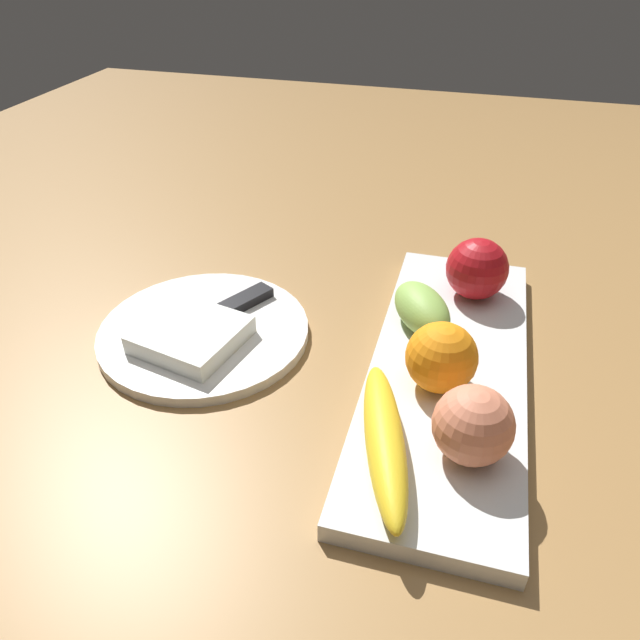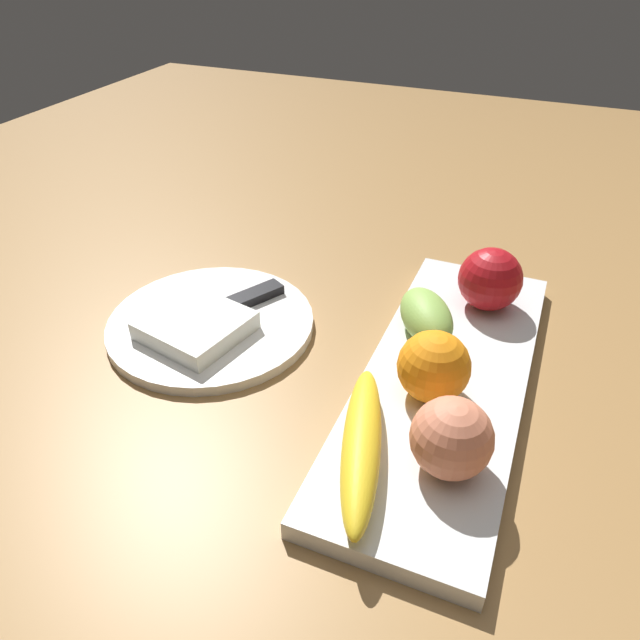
# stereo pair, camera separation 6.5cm
# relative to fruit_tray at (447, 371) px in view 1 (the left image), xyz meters

# --- Properties ---
(ground_plane) EXTENTS (2.40, 2.40, 0.00)m
(ground_plane) POSITION_rel_fruit_tray_xyz_m (-0.01, 0.03, -0.01)
(ground_plane) COLOR olive
(fruit_tray) EXTENTS (0.47, 0.16, 0.02)m
(fruit_tray) POSITION_rel_fruit_tray_xyz_m (0.00, 0.00, 0.00)
(fruit_tray) COLOR silver
(fruit_tray) RESTS_ON ground_plane
(apple) EXTENTS (0.08, 0.08, 0.08)m
(apple) POSITION_rel_fruit_tray_xyz_m (-0.15, 0.02, 0.05)
(apple) COLOR #AE131A
(apple) RESTS_ON fruit_tray
(banana) EXTENTS (0.20, 0.09, 0.03)m
(banana) POSITION_rel_fruit_tray_xyz_m (0.14, -0.04, 0.03)
(banana) COLOR yellow
(banana) RESTS_ON fruit_tray
(orange_near_apple) EXTENTS (0.07, 0.07, 0.07)m
(orange_near_apple) POSITION_rel_fruit_tray_xyz_m (0.04, -0.01, 0.05)
(orange_near_apple) COLOR orange
(orange_near_apple) RESTS_ON fruit_tray
(peach) EXTENTS (0.07, 0.07, 0.07)m
(peach) POSITION_rel_fruit_tray_xyz_m (0.12, 0.03, 0.05)
(peach) COLOR #DE7F5D
(peach) RESTS_ON fruit_tray
(grape_bunch) EXTENTS (0.11, 0.10, 0.05)m
(grape_bunch) POSITION_rel_fruit_tray_xyz_m (-0.06, -0.04, 0.03)
(grape_bunch) COLOR #8DBA52
(grape_bunch) RESTS_ON fruit_tray
(dinner_plate) EXTENTS (0.25, 0.25, 0.01)m
(dinner_plate) POSITION_rel_fruit_tray_xyz_m (0.00, -0.29, -0.00)
(dinner_plate) COLOR white
(dinner_plate) RESTS_ON ground_plane
(folded_napkin) EXTENTS (0.13, 0.13, 0.02)m
(folded_napkin) POSITION_rel_fruit_tray_xyz_m (0.03, -0.29, 0.01)
(folded_napkin) COLOR white
(folded_napkin) RESTS_ON dinner_plate
(knife) EXTENTS (0.17, 0.11, 0.01)m
(knife) POSITION_rel_fruit_tray_xyz_m (-0.04, -0.27, 0.01)
(knife) COLOR silver
(knife) RESTS_ON dinner_plate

